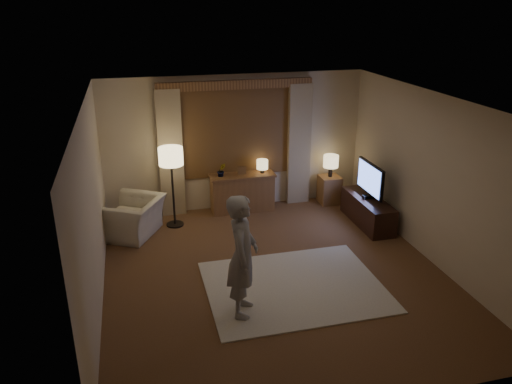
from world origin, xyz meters
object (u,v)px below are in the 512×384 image
object	(u,v)px
tv_stand	(368,211)
person	(242,256)
side_table	(329,190)
armchair	(133,217)
sideboard	(242,193)

from	to	relation	value
tv_stand	person	size ratio (longest dim) A/B	0.85
side_table	tv_stand	size ratio (longest dim) A/B	0.40
side_table	person	bearing A→B (deg)	-127.65
person	armchair	bearing A→B (deg)	44.50
person	sideboard	bearing A→B (deg)	5.97
sideboard	armchair	size ratio (longest dim) A/B	1.19
sideboard	tv_stand	xyz separation A→B (m)	(2.09, -1.18, -0.10)
armchair	side_table	xyz separation A→B (m)	(3.88, 0.54, -0.05)
sideboard	person	world-z (taller)	person
armchair	tv_stand	size ratio (longest dim) A/B	0.72
armchair	sideboard	bearing A→B (deg)	134.50
tv_stand	sideboard	bearing A→B (deg)	150.59
side_table	sideboard	bearing A→B (deg)	178.40
sideboard	armchair	world-z (taller)	sideboard
armchair	tv_stand	bearing A→B (deg)	110.68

